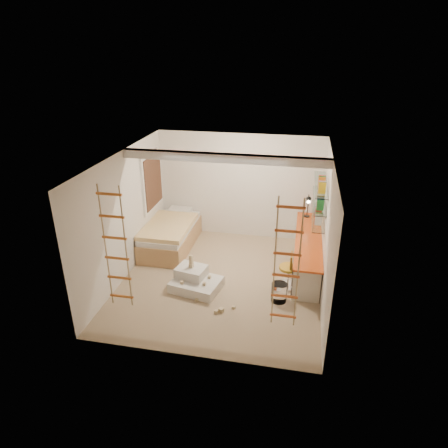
% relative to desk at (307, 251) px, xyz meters
% --- Properties ---
extents(floor, '(4.50, 4.50, 0.00)m').
position_rel_desk_xyz_m(floor, '(-1.72, -0.86, -0.40)').
color(floor, tan).
rests_on(floor, ground).
extents(ceiling_beam, '(4.00, 0.18, 0.16)m').
position_rel_desk_xyz_m(ceiling_beam, '(-1.72, -0.56, 2.12)').
color(ceiling_beam, white).
rests_on(ceiling_beam, ceiling).
extents(window_frame, '(0.06, 1.15, 1.35)m').
position_rel_desk_xyz_m(window_frame, '(-3.69, 0.64, 1.15)').
color(window_frame, white).
rests_on(window_frame, wall_left).
extents(window_blind, '(0.02, 1.00, 1.20)m').
position_rel_desk_xyz_m(window_blind, '(-3.65, 0.64, 1.15)').
color(window_blind, '#4C2D1E').
rests_on(window_blind, window_frame).
extents(rope_ladder_left, '(0.41, 0.04, 2.13)m').
position_rel_desk_xyz_m(rope_ladder_left, '(-3.07, -2.61, 1.11)').
color(rope_ladder_left, orange).
rests_on(rope_ladder_left, ceiling).
extents(rope_ladder_right, '(0.41, 0.04, 2.13)m').
position_rel_desk_xyz_m(rope_ladder_right, '(-0.37, -2.61, 1.11)').
color(rope_ladder_right, '#E55527').
rests_on(rope_ladder_right, ceiling).
extents(waste_bin, '(0.30, 0.30, 0.37)m').
position_rel_desk_xyz_m(waste_bin, '(-0.49, -1.36, -0.22)').
color(waste_bin, white).
rests_on(waste_bin, floor).
extents(desk, '(0.56, 2.80, 0.75)m').
position_rel_desk_xyz_m(desk, '(0.00, 0.00, 0.00)').
color(desk, '#D34F18').
rests_on(desk, floor).
extents(shelves, '(0.25, 1.80, 0.71)m').
position_rel_desk_xyz_m(shelves, '(0.15, 0.27, 1.10)').
color(shelves, white).
rests_on(shelves, wall_right).
extents(bed, '(1.02, 2.00, 0.69)m').
position_rel_desk_xyz_m(bed, '(-3.20, 0.36, -0.07)').
color(bed, '#AD7F51').
rests_on(bed, floor).
extents(task_lamp, '(0.14, 0.36, 0.57)m').
position_rel_desk_xyz_m(task_lamp, '(-0.05, 0.96, 0.73)').
color(task_lamp, black).
rests_on(task_lamp, desk).
extents(swivel_chair, '(0.44, 0.44, 0.74)m').
position_rel_desk_xyz_m(swivel_chair, '(-0.35, -0.81, -0.13)').
color(swivel_chair, gold).
rests_on(swivel_chair, floor).
extents(play_platform, '(1.05, 0.89, 0.41)m').
position_rel_desk_xyz_m(play_platform, '(-2.17, -1.24, -0.24)').
color(play_platform, silver).
rests_on(play_platform, floor).
extents(toy_blocks, '(1.15, 0.91, 0.68)m').
position_rel_desk_xyz_m(toy_blocks, '(-1.95, -1.47, -0.14)').
color(toy_blocks, '#CCB284').
rests_on(toy_blocks, floor).
extents(books, '(0.14, 0.58, 0.92)m').
position_rel_desk_xyz_m(books, '(0.15, 0.27, 1.23)').
color(books, white).
rests_on(books, shelves).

